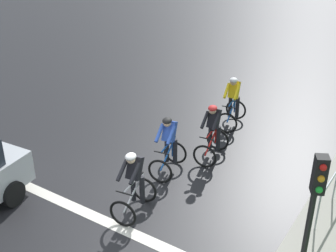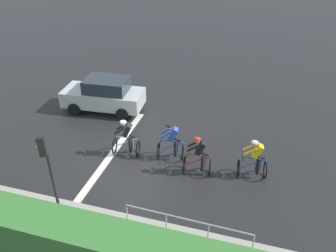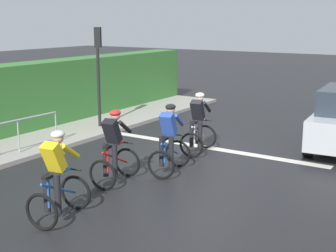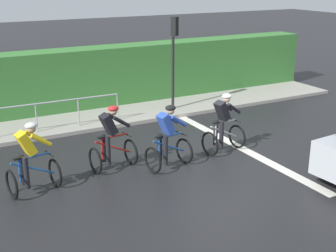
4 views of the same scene
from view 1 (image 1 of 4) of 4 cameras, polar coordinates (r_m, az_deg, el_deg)
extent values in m
plane|color=black|center=(11.21, -3.63, -10.45)|extent=(80.00, 80.00, 0.00)
cube|color=silver|center=(10.79, -5.85, -12.34)|extent=(7.00, 0.30, 0.01)
torus|color=black|center=(14.40, 7.22, 0.37)|extent=(0.68, 0.17, 0.68)
torus|color=black|center=(15.29, 8.33, 1.99)|extent=(0.68, 0.17, 0.68)
cylinder|color=#1E59B2|center=(14.73, 7.85, 2.07)|extent=(0.21, 0.98, 0.51)
cylinder|color=#1E59B2|center=(14.99, 8.18, 2.63)|extent=(0.04, 0.04, 0.55)
cylinder|color=#1E59B2|center=(14.57, 7.86, 2.97)|extent=(0.16, 0.71, 0.04)
cube|color=black|center=(14.87, 8.26, 3.65)|extent=(0.13, 0.23, 0.04)
cylinder|color=black|center=(14.27, 7.45, 2.32)|extent=(0.42, 0.10, 0.03)
cube|color=yellow|center=(14.57, 8.12, 4.43)|extent=(0.36, 0.45, 0.57)
sphere|color=tan|center=(14.31, 8.03, 5.34)|extent=(0.20, 0.20, 0.20)
ellipsoid|color=silver|center=(14.28, 8.05, 5.60)|extent=(0.28, 0.32, 0.14)
cylinder|color=black|center=(14.89, 8.51, 2.24)|extent=(0.12, 0.12, 0.74)
cylinder|color=black|center=(14.95, 7.62, 2.41)|extent=(0.12, 0.12, 0.74)
cylinder|color=yellow|center=(14.25, 8.43, 4.10)|extent=(0.17, 0.49, 0.37)
cylinder|color=yellow|center=(14.33, 7.20, 4.32)|extent=(0.17, 0.49, 0.37)
torus|color=black|center=(12.63, 4.50, -3.74)|extent=(0.68, 0.14, 0.68)
torus|color=black|center=(13.45, 6.11, -1.67)|extent=(0.68, 0.14, 0.68)
cylinder|color=red|center=(12.91, 5.38, -1.72)|extent=(0.16, 0.99, 0.51)
cylinder|color=red|center=(13.15, 5.86, -1.03)|extent=(0.04, 0.04, 0.55)
cylinder|color=red|center=(12.74, 5.35, -0.74)|extent=(0.13, 0.71, 0.04)
cube|color=black|center=(13.01, 5.92, 0.11)|extent=(0.13, 0.23, 0.04)
cylinder|color=black|center=(12.45, 4.76, -1.56)|extent=(0.42, 0.08, 0.03)
cube|color=black|center=(12.70, 5.67, 0.92)|extent=(0.35, 0.44, 0.57)
sphere|color=tan|center=(12.44, 5.49, 1.91)|extent=(0.20, 0.20, 0.20)
ellipsoid|color=red|center=(12.41, 5.50, 2.20)|extent=(0.27, 0.31, 0.14)
cylinder|color=black|center=(13.05, 6.19, -1.50)|extent=(0.12, 0.12, 0.74)
cylinder|color=black|center=(13.12, 5.21, -1.28)|extent=(0.12, 0.12, 0.74)
cylinder|color=black|center=(12.39, 5.91, 0.46)|extent=(0.15, 0.49, 0.37)
cylinder|color=black|center=(12.49, 4.53, 0.75)|extent=(0.15, 0.49, 0.37)
torus|color=black|center=(11.97, -0.97, -5.59)|extent=(0.68, 0.17, 0.68)
torus|color=black|center=(12.77, 0.89, -3.26)|extent=(0.68, 0.17, 0.68)
cylinder|color=#1E59B2|center=(12.23, -0.01, -3.40)|extent=(0.21, 0.98, 0.51)
cylinder|color=#1E59B2|center=(12.46, 0.54, -2.63)|extent=(0.04, 0.04, 0.55)
cylinder|color=#1E59B2|center=(12.05, -0.11, -2.40)|extent=(0.16, 0.71, 0.04)
cube|color=black|center=(12.31, 0.55, -1.44)|extent=(0.14, 0.23, 0.04)
cylinder|color=black|center=(11.78, -0.79, -3.31)|extent=(0.42, 0.10, 0.03)
cube|color=#2D51B7|center=(12.00, 0.18, -0.64)|extent=(0.36, 0.45, 0.57)
sphere|color=tan|center=(11.73, -0.11, 0.37)|extent=(0.20, 0.20, 0.20)
ellipsoid|color=black|center=(11.70, -0.11, 0.67)|extent=(0.28, 0.32, 0.14)
cylinder|color=black|center=(12.36, 0.87, -3.13)|extent=(0.12, 0.12, 0.74)
cylinder|color=black|center=(12.44, -0.15, -2.91)|extent=(0.12, 0.12, 0.74)
cylinder|color=#2D51B7|center=(11.69, 0.36, -1.17)|extent=(0.17, 0.49, 0.37)
cylinder|color=#2D51B7|center=(11.81, -1.07, -0.87)|extent=(0.17, 0.49, 0.37)
torus|color=black|center=(10.63, -5.56, -10.68)|extent=(0.68, 0.15, 0.68)
torus|color=black|center=(11.33, -2.96, -7.80)|extent=(0.68, 0.15, 0.68)
cylinder|color=silver|center=(10.83, -4.26, -8.14)|extent=(0.17, 0.99, 0.51)
cylinder|color=silver|center=(11.03, -3.49, -7.19)|extent=(0.04, 0.04, 0.55)
cylinder|color=silver|center=(10.63, -4.44, -7.09)|extent=(0.14, 0.71, 0.04)
cube|color=black|center=(10.86, -3.53, -5.92)|extent=(0.13, 0.23, 0.04)
cylinder|color=black|center=(10.40, -5.40, -8.21)|extent=(0.42, 0.09, 0.03)
cube|color=black|center=(10.55, -4.11, -5.12)|extent=(0.35, 0.45, 0.57)
sphere|color=beige|center=(10.27, -4.58, -4.09)|extent=(0.20, 0.20, 0.20)
ellipsoid|color=silver|center=(10.23, -4.59, -3.76)|extent=(0.27, 0.31, 0.14)
cylinder|color=black|center=(10.93, -3.18, -7.81)|extent=(0.12, 0.12, 0.74)
cylinder|color=black|center=(11.03, -4.29, -7.49)|extent=(0.12, 0.12, 0.74)
cylinder|color=black|center=(10.24, -4.10, -5.87)|extent=(0.15, 0.49, 0.37)
cylinder|color=black|center=(10.38, -5.66, -5.43)|extent=(0.15, 0.49, 0.37)
cylinder|color=black|center=(11.82, -18.51, -7.85)|extent=(0.27, 0.66, 0.64)
cube|color=black|center=(7.41, 18.10, -5.69)|extent=(0.27, 0.27, 0.64)
sphere|color=red|center=(7.21, 18.50, -4.84)|extent=(0.11, 0.11, 0.11)
sphere|color=orange|center=(7.32, 18.27, -6.16)|extent=(0.11, 0.11, 0.11)
sphere|color=green|center=(7.43, 18.04, -7.45)|extent=(0.11, 0.11, 0.11)
cylinder|color=#999EA3|center=(10.80, 17.83, -10.35)|extent=(0.04, 0.04, 1.00)
cylinder|color=#999EA3|center=(11.86, 19.80, -6.92)|extent=(0.04, 0.04, 1.00)
camera|label=2|loc=(13.42, 64.51, 21.53)|focal=37.11mm
camera|label=3|loc=(21.44, 0.11, 18.85)|focal=50.34mm
camera|label=4|loc=(20.79, -15.58, 20.92)|focal=49.24mm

